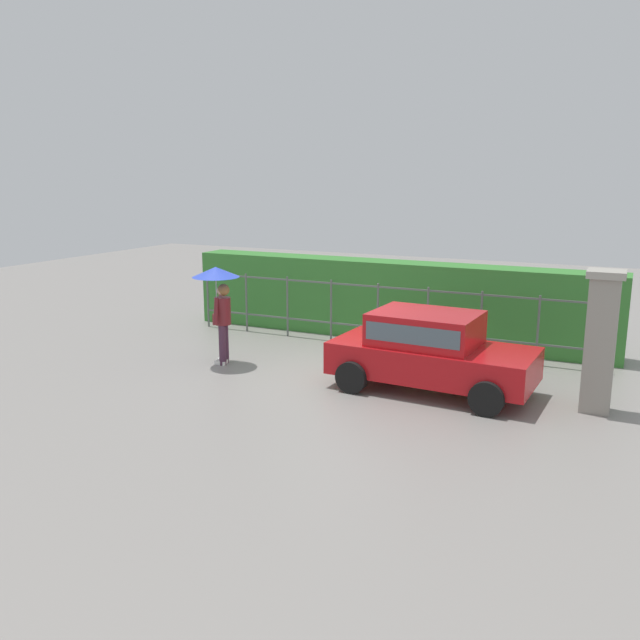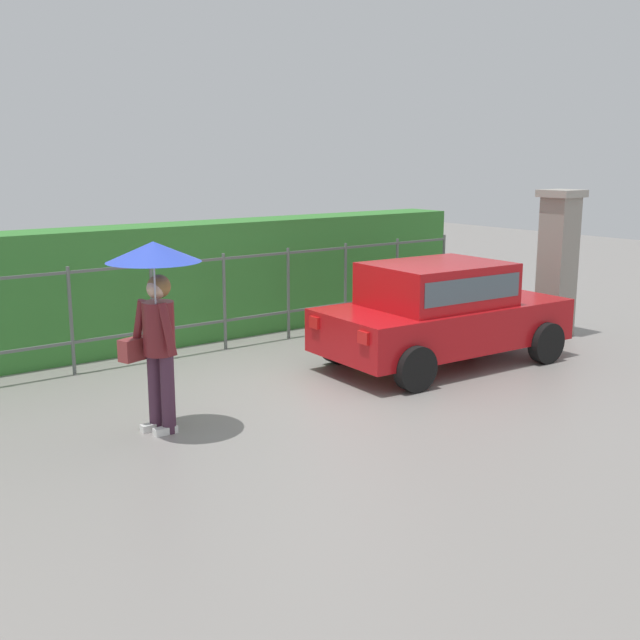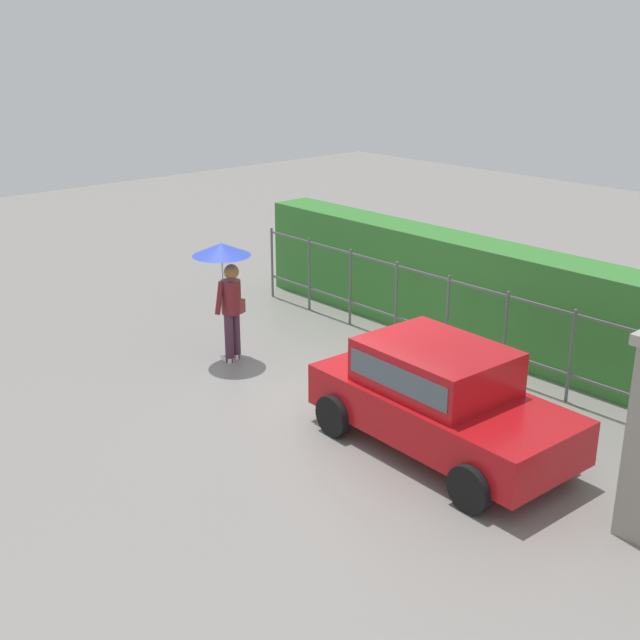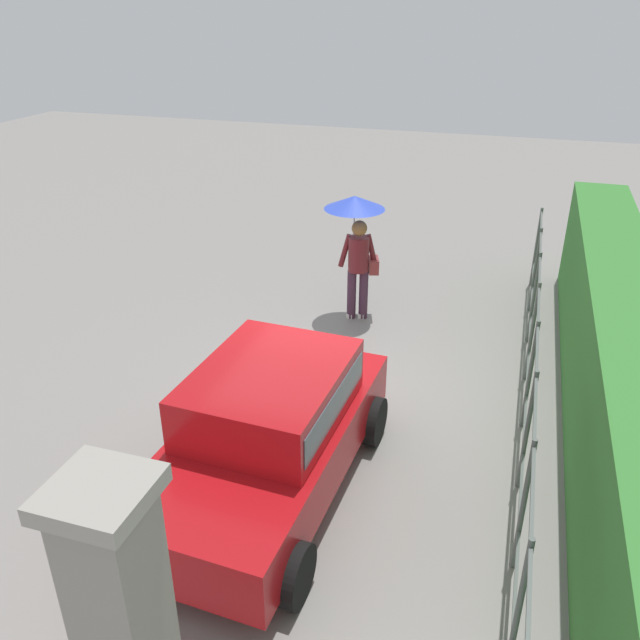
{
  "view_description": "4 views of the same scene",
  "coord_description": "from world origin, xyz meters",
  "views": [
    {
      "loc": [
        5.17,
        -11.57,
        3.92
      ],
      "look_at": [
        -0.35,
        -0.17,
        1.15
      ],
      "focal_mm": 36.93,
      "sensor_mm": 36.0,
      "label": 1
    },
    {
      "loc": [
        -6.04,
        -7.72,
        2.94
      ],
      "look_at": [
        -0.44,
        -0.29,
        0.97
      ],
      "focal_mm": 43.39,
      "sensor_mm": 36.0,
      "label": 2
    },
    {
      "loc": [
        8.16,
        -7.92,
        5.37
      ],
      "look_at": [
        -0.7,
        0.08,
        1.14
      ],
      "focal_mm": 45.62,
      "sensor_mm": 36.0,
      "label": 3
    },
    {
      "loc": [
        7.13,
        2.13,
        4.9
      ],
      "look_at": [
        -0.37,
        -0.23,
        1.0
      ],
      "focal_mm": 36.49,
      "sensor_mm": 36.0,
      "label": 4
    }
  ],
  "objects": [
    {
      "name": "gate_pillar",
      "position": [
        4.76,
        0.06,
        1.24
      ],
      "size": [
        0.6,
        0.6,
        2.42
      ],
      "color": "gray",
      "rests_on": "ground"
    },
    {
      "name": "fence_section",
      "position": [
        -0.16,
        2.53,
        0.83
      ],
      "size": [
        9.64,
        0.05,
        1.5
      ],
      "color": "#59605B",
      "rests_on": "ground"
    },
    {
      "name": "pedestrian",
      "position": [
        -2.62,
        -0.32,
        1.55
      ],
      "size": [
        0.98,
        0.98,
        2.09
      ],
      "rotation": [
        0.0,
        0.0,
        -2.83
      ],
      "color": "#47283D",
      "rests_on": "ground"
    },
    {
      "name": "car",
      "position": [
        1.87,
        -0.1,
        0.8
      ],
      "size": [
        3.81,
        2.01,
        1.48
      ],
      "rotation": [
        0.0,
        0.0,
        -0.05
      ],
      "color": "#B71116",
      "rests_on": "ground"
    },
    {
      "name": "hedge_row",
      "position": [
        -0.16,
        3.49,
        0.95
      ],
      "size": [
        10.59,
        0.9,
        1.9
      ],
      "primitive_type": "cube",
      "color": "#387F33",
      "rests_on": "ground"
    },
    {
      "name": "ground_plane",
      "position": [
        0.0,
        0.0,
        0.0
      ],
      "size": [
        40.0,
        40.0,
        0.0
      ],
      "primitive_type": "plane",
      "color": "gray"
    }
  ]
}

